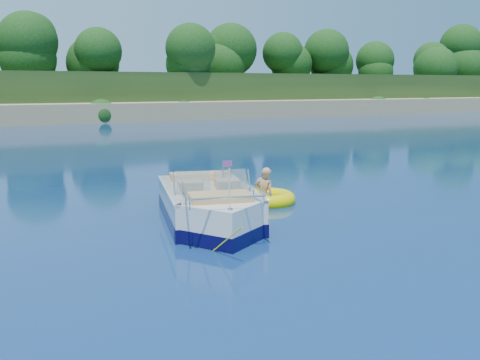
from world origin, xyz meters
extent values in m
plane|color=#0A224C|center=(0.00, 0.00, 0.00)|extent=(160.00, 160.00, 0.00)
cube|color=#9E895C|center=(0.00, 38.00, 0.50)|extent=(170.00, 8.00, 2.00)
cube|color=#1C3615|center=(0.00, 65.00, 1.00)|extent=(170.00, 56.00, 6.00)
cylinder|color=#301D10|center=(0.00, 42.00, 3.30)|extent=(0.44, 0.44, 3.60)
sphere|color=black|center=(0.00, 42.00, 6.72)|extent=(5.94, 5.94, 5.94)
cylinder|color=#301D10|center=(20.00, 40.00, 2.80)|extent=(0.44, 0.44, 2.60)
sphere|color=black|center=(20.00, 40.00, 5.27)|extent=(4.29, 4.29, 4.29)
cylinder|color=#301D10|center=(48.00, 41.50, 3.00)|extent=(0.44, 0.44, 3.00)
sphere|color=black|center=(48.00, 41.50, 5.85)|extent=(4.95, 4.95, 4.95)
cube|color=silver|center=(-2.62, 3.01, 0.27)|extent=(2.48, 3.69, 0.94)
cube|color=silver|center=(-2.97, 1.45, 0.27)|extent=(1.74, 1.74, 0.94)
cube|color=#080535|center=(-2.62, 3.01, 0.14)|extent=(2.52, 3.73, 0.27)
cube|color=#080535|center=(-2.97, 1.45, 0.14)|extent=(1.78, 1.78, 0.27)
cube|color=#A68057|center=(-2.56, 3.27, 0.54)|extent=(1.91, 2.62, 0.09)
cube|color=silver|center=(-2.62, 3.01, 0.71)|extent=(2.52, 3.70, 0.05)
cube|color=black|center=(-2.21, 4.82, 0.31)|extent=(0.55, 0.41, 0.80)
cube|color=#8C9EA5|center=(-3.15, 2.49, 0.97)|extent=(0.74, 0.47, 0.43)
cube|color=#8C9EA5|center=(-2.36, 2.31, 0.97)|extent=(0.71, 0.29, 0.43)
cube|color=tan|center=(-3.06, 2.88, 0.74)|extent=(0.59, 0.59, 0.36)
cube|color=tan|center=(-2.27, 2.70, 0.74)|extent=(0.59, 0.59, 0.36)
cube|color=tan|center=(-2.42, 3.88, 0.74)|extent=(1.47, 0.79, 0.34)
cube|color=tan|center=(-2.93, 1.62, 0.72)|extent=(1.30, 0.91, 0.30)
cylinder|color=silver|center=(-3.12, 0.79, 1.12)|extent=(0.03, 0.03, 0.76)
cube|color=red|center=(-2.44, 2.33, 1.33)|extent=(0.19, 0.06, 0.13)
cube|color=silver|center=(-3.13, 0.74, 0.77)|extent=(0.10, 0.07, 0.04)
cylinder|color=yellow|center=(-3.33, 0.47, 0.31)|extent=(0.14, 0.96, 0.68)
torus|color=#EADB00|center=(-0.58, 3.97, 0.10)|extent=(1.71, 1.71, 0.38)
torus|color=red|center=(-0.58, 3.97, 0.11)|extent=(1.41, 1.41, 0.13)
imported|color=tan|center=(-0.73, 3.94, 0.00)|extent=(0.71, 0.84, 1.52)
camera|label=1|loc=(-7.01, -7.55, 2.93)|focal=40.00mm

